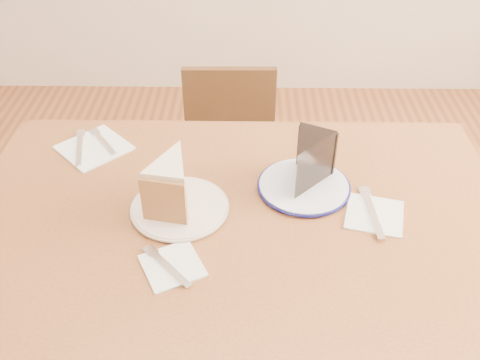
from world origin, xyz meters
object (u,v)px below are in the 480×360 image
at_px(plate_cream, 180,208).
at_px(plate_navy, 304,186).
at_px(chair_far, 230,171).
at_px(chocolate_cake, 306,165).
at_px(carrot_cake, 174,181).
at_px(table, 238,252).

relative_size(plate_cream, plate_navy, 1.01).
xyz_separation_m(chair_far, chocolate_cake, (0.19, -0.51, 0.40)).
xyz_separation_m(chair_far, carrot_cake, (-0.10, -0.57, 0.40)).
distance_m(plate_cream, plate_navy, 0.29).
bearing_deg(plate_navy, chocolate_cake, 60.19).
bearing_deg(plate_cream, table, -12.88).
bearing_deg(plate_navy, carrot_cake, -168.44).
relative_size(chair_far, plate_cream, 3.61).
relative_size(table, chocolate_cake, 9.59).
height_order(plate_cream, carrot_cake, carrot_cake).
distance_m(table, carrot_cake, 0.22).
bearing_deg(carrot_cake, chocolate_cake, 22.40).
height_order(chair_far, plate_navy, plate_navy).
height_order(plate_cream, chocolate_cake, chocolate_cake).
xyz_separation_m(plate_navy, chocolate_cake, (0.00, 0.00, 0.06)).
distance_m(table, chair_far, 0.67).
relative_size(plate_navy, chocolate_cake, 1.64).
bearing_deg(plate_navy, chair_far, 110.38).
distance_m(table, plate_navy, 0.21).
xyz_separation_m(plate_navy, carrot_cake, (-0.29, -0.06, 0.06)).
xyz_separation_m(plate_cream, chocolate_cake, (0.28, 0.08, 0.06)).
bearing_deg(table, plate_cream, 167.12).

